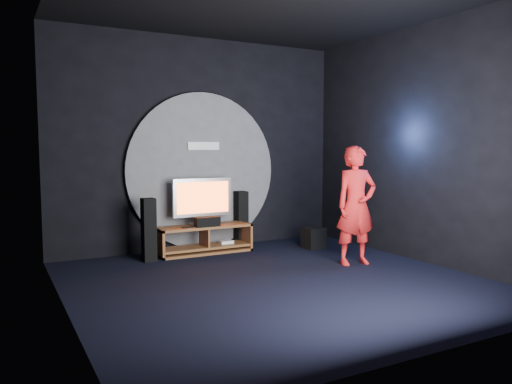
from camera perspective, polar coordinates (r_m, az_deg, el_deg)
floor at (r=6.41m, az=2.34°, el=-10.25°), size 5.00×5.00×0.00m
back_wall at (r=8.43m, az=-6.31°, el=5.45°), size 5.00×0.04×3.50m
front_wall at (r=4.23m, az=19.99°, el=5.45°), size 5.00×0.04×3.50m
left_wall at (r=5.36m, az=-21.37°, el=5.29°), size 0.04×5.00×3.50m
right_wall at (r=7.76m, az=18.58°, el=5.24°), size 0.04×5.00×3.50m
wall_disc_panel at (r=8.39m, az=-6.14°, el=2.39°), size 2.60×0.11×2.60m
media_console at (r=8.11m, az=-5.87°, el=-5.59°), size 1.53×0.45×0.45m
tv at (r=8.07m, az=-6.14°, el=-0.85°), size 0.99×0.22×0.75m
center_speaker at (r=7.94m, az=-5.60°, el=-3.40°), size 0.40×0.15×0.15m
remote at (r=7.83m, az=-7.82°, el=-4.01°), size 0.18×0.05×0.02m
tower_speaker_left at (r=7.61m, az=-12.16°, el=-4.25°), size 0.19×0.21×0.95m
tower_speaker_right at (r=8.60m, az=-1.73°, el=-3.06°), size 0.19×0.21×0.95m
subwoofer at (r=8.49m, az=6.58°, el=-5.23°), size 0.32×0.32×0.35m
player at (r=7.35m, az=11.38°, el=-1.52°), size 0.68×0.50×1.72m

